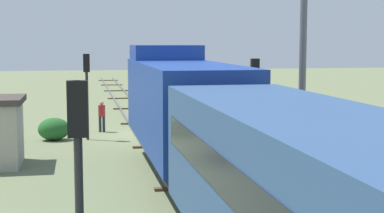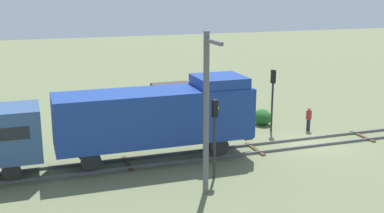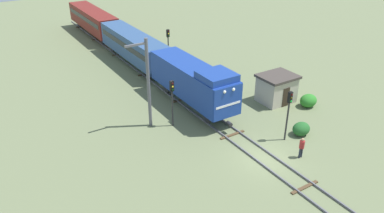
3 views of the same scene
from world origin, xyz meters
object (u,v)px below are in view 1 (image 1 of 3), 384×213
Objects in this scene: locomotive at (181,101)px; catenary_mast at (304,61)px; traffic_signal_mid at (255,90)px; traffic_signal_far at (78,162)px; worker_near_track at (102,114)px; traffic_signal_near at (87,80)px.

catenary_mast reaches higher than locomotive.
catenary_mast is at bearing 146.89° from traffic_signal_mid.
catenary_mast is (-8.66, -12.25, 1.18)m from traffic_signal_far.
traffic_signal_far is at bearing 62.31° from traffic_signal_mid.
catenary_mast is (-7.46, 10.37, 3.17)m from worker_near_track.
traffic_signal_mid is 0.54× the size of catenary_mast.
traffic_signal_near is 11.51m from catenary_mast.
locomotive is 9.47m from traffic_signal_near.
traffic_signal_near is 0.55× the size of catenary_mast.
traffic_signal_near is at bearing -46.02° from traffic_signal_mid.
traffic_signal_far is at bearing 88.86° from traffic_signal_near.
locomotive is 2.70× the size of traffic_signal_far.
worker_near_track is 13.16m from catenary_mast.
catenary_mast is (-5.06, -0.99, 1.39)m from locomotive.
locomotive is at bearing 31.40° from traffic_signal_mid.
locomotive is 6.82× the size of worker_near_track.
locomotive reaches higher than traffic_signal_near.
traffic_signal_mid is (-6.60, 6.84, -0.05)m from traffic_signal_near.
locomotive is 1.48× the size of catenary_mast.
catenary_mast reaches higher than traffic_signal_mid.
locomotive is at bearing 110.90° from worker_near_track.
traffic_signal_near is at bearing 80.83° from worker_near_track.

